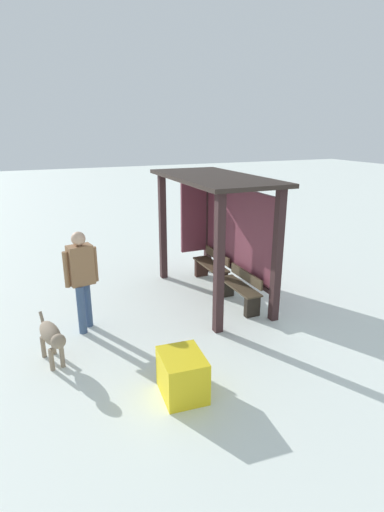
# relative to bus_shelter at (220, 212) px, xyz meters

# --- Properties ---
(ground_plane) EXTENTS (60.00, 60.00, 0.00)m
(ground_plane) POSITION_rel_bus_shelter_xyz_m (0.12, -0.23, -1.79)
(ground_plane) COLOR white
(bus_shelter) EXTENTS (3.31, 1.58, 2.57)m
(bus_shelter) POSITION_rel_bus_shelter_xyz_m (0.00, 0.00, 0.00)
(bus_shelter) COLOR #352222
(bus_shelter) RESTS_ON ground
(bench_left_inside) EXTENTS (1.23, 0.37, 0.76)m
(bench_left_inside) POSITION_rel_bus_shelter_xyz_m (-0.55, 0.09, -1.43)
(bench_left_inside) COLOR #4A3826
(bench_left_inside) RESTS_ON ground
(bench_center_inside) EXTENTS (1.23, 0.35, 0.72)m
(bench_center_inside) POSITION_rel_bus_shelter_xyz_m (0.78, 0.09, -1.45)
(bench_center_inside) COLOR #483B29
(bench_center_inside) RESTS_ON ground
(person_walking) EXTENTS (0.38, 0.60, 1.81)m
(person_walking) POSITION_rel_bus_shelter_xyz_m (0.58, -2.96, -0.72)
(person_walking) COLOR #8C6442
(person_walking) RESTS_ON ground
(dog) EXTENTS (1.02, 0.39, 0.67)m
(dog) POSITION_rel_bus_shelter_xyz_m (1.50, -3.59, -1.32)
(dog) COLOR gray
(dog) RESTS_ON ground
(grit_bin) EXTENTS (0.74, 0.61, 0.59)m
(grit_bin) POSITION_rel_bus_shelter_xyz_m (2.95, -2.04, -1.49)
(grit_bin) COLOR yellow
(grit_bin) RESTS_ON ground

